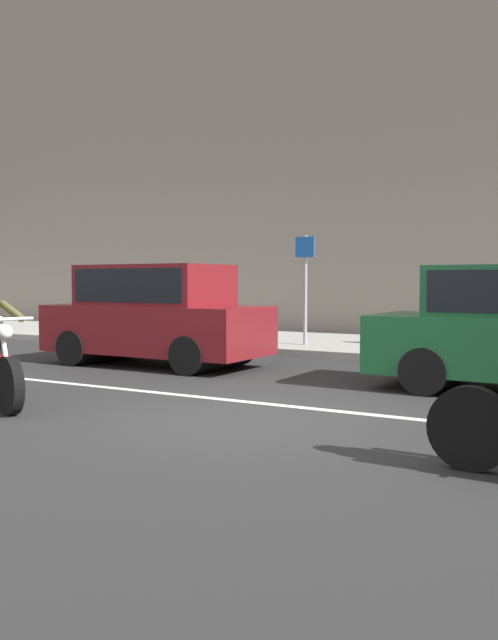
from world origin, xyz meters
TOP-DOWN VIEW (x-y plane):
  - ground_plane at (0.00, 0.00)m, footprint 80.00×80.00m
  - sidewalk_slab at (0.00, 8.00)m, footprint 40.00×4.40m
  - building_facade at (0.00, 11.40)m, footprint 40.00×1.40m
  - lane_marking_stripe at (-0.71, 0.90)m, footprint 18.00×0.14m
  - parked_hatchback_maroon at (-3.73, 3.26)m, footprint 4.05×1.76m
  - street_sign_post at (-2.50, 6.90)m, footprint 0.44×0.08m
  - pedestrian_bystander at (0.16, 7.91)m, footprint 0.34×0.34m

SIDE VIEW (x-z plane):
  - ground_plane at x=0.00m, z-range 0.00..0.00m
  - lane_marking_stripe at x=-0.71m, z-range 0.00..0.01m
  - sidewalk_slab at x=0.00m, z-range 0.00..0.14m
  - parked_hatchback_maroon at x=-3.73m, z-range 0.04..1.84m
  - pedestrian_bystander at x=0.16m, z-range 0.29..2.00m
  - street_sign_post at x=-2.50m, z-range 0.40..2.76m
  - building_facade at x=0.00m, z-range 0.00..12.51m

